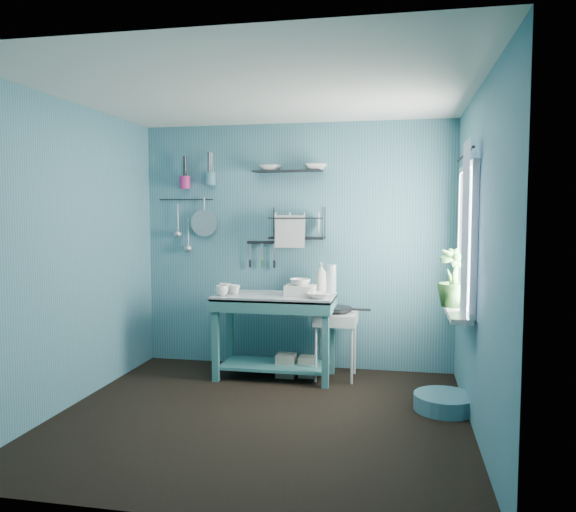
% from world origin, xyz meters
% --- Properties ---
extents(floor, '(3.20, 3.20, 0.00)m').
position_xyz_m(floor, '(0.00, 0.00, 0.00)').
color(floor, black).
rests_on(floor, ground).
extents(ceiling, '(3.20, 3.20, 0.00)m').
position_xyz_m(ceiling, '(0.00, 0.00, 2.50)').
color(ceiling, silver).
rests_on(ceiling, ground).
extents(wall_back, '(3.20, 0.00, 3.20)m').
position_xyz_m(wall_back, '(0.00, 1.50, 1.25)').
color(wall_back, '#3D707E').
rests_on(wall_back, ground).
extents(wall_front, '(3.20, 0.00, 3.20)m').
position_xyz_m(wall_front, '(0.00, -1.50, 1.25)').
color(wall_front, '#3D707E').
rests_on(wall_front, ground).
extents(wall_left, '(0.00, 3.00, 3.00)m').
position_xyz_m(wall_left, '(-1.60, 0.00, 1.25)').
color(wall_left, '#3D707E').
rests_on(wall_left, ground).
extents(wall_right, '(0.00, 3.00, 3.00)m').
position_xyz_m(wall_right, '(1.60, 0.00, 1.25)').
color(wall_right, '#3D707E').
rests_on(wall_right, ground).
extents(work_counter, '(1.19, 0.68, 0.81)m').
position_xyz_m(work_counter, '(-0.12, 1.05, 0.40)').
color(work_counter, '#356F6F').
rests_on(work_counter, floor).
extents(mug_left, '(0.12, 0.12, 0.10)m').
position_xyz_m(mug_left, '(-0.60, 0.89, 0.86)').
color(mug_left, silver).
rests_on(mug_left, work_counter).
extents(mug_mid, '(0.14, 0.14, 0.09)m').
position_xyz_m(mug_mid, '(-0.50, 0.99, 0.86)').
color(mug_mid, silver).
rests_on(mug_mid, work_counter).
extents(mug_right, '(0.17, 0.17, 0.10)m').
position_xyz_m(mug_right, '(-0.62, 1.05, 0.86)').
color(mug_right, silver).
rests_on(mug_right, work_counter).
extents(wash_tub, '(0.28, 0.22, 0.10)m').
position_xyz_m(wash_tub, '(0.13, 1.03, 0.86)').
color(wash_tub, beige).
rests_on(wash_tub, work_counter).
extents(tub_bowl, '(0.20, 0.19, 0.06)m').
position_xyz_m(tub_bowl, '(0.13, 1.03, 0.94)').
color(tub_bowl, silver).
rests_on(tub_bowl, wash_tub).
extents(soap_bottle, '(0.11, 0.12, 0.30)m').
position_xyz_m(soap_bottle, '(0.30, 1.25, 0.96)').
color(soap_bottle, beige).
rests_on(soap_bottle, work_counter).
extents(water_bottle, '(0.09, 0.09, 0.28)m').
position_xyz_m(water_bottle, '(0.40, 1.27, 0.95)').
color(water_bottle, silver).
rests_on(water_bottle, work_counter).
extents(counter_bowl, '(0.22, 0.22, 0.05)m').
position_xyz_m(counter_bowl, '(0.33, 0.90, 0.84)').
color(counter_bowl, silver).
rests_on(counter_bowl, work_counter).
extents(hotplate_stand, '(0.43, 0.43, 0.64)m').
position_xyz_m(hotplate_stand, '(0.46, 1.15, 0.32)').
color(hotplate_stand, silver).
rests_on(hotplate_stand, floor).
extents(frying_pan, '(0.30, 0.30, 0.03)m').
position_xyz_m(frying_pan, '(0.46, 1.15, 0.68)').
color(frying_pan, black).
rests_on(frying_pan, hotplate_stand).
extents(knife_strip, '(0.32, 0.03, 0.03)m').
position_xyz_m(knife_strip, '(-0.34, 1.47, 1.29)').
color(knife_strip, black).
rests_on(knife_strip, wall_back).
extents(dish_rack, '(0.58, 0.31, 0.32)m').
position_xyz_m(dish_rack, '(0.04, 1.37, 1.49)').
color(dish_rack, black).
rests_on(dish_rack, wall_back).
extents(upper_shelf, '(0.70, 0.20, 0.01)m').
position_xyz_m(upper_shelf, '(-0.06, 1.40, 2.01)').
color(upper_shelf, black).
rests_on(upper_shelf, wall_back).
extents(shelf_bowl_left, '(0.24, 0.24, 0.05)m').
position_xyz_m(shelf_bowl_left, '(-0.25, 1.40, 2.02)').
color(shelf_bowl_left, silver).
rests_on(shelf_bowl_left, upper_shelf).
extents(shelf_bowl_right, '(0.25, 0.25, 0.06)m').
position_xyz_m(shelf_bowl_right, '(0.22, 1.40, 2.04)').
color(shelf_bowl_right, silver).
rests_on(shelf_bowl_right, upper_shelf).
extents(utensil_cup_magenta, '(0.11, 0.11, 0.13)m').
position_xyz_m(utensil_cup_magenta, '(-1.16, 1.42, 1.91)').
color(utensil_cup_magenta, '#B22069').
rests_on(utensil_cup_magenta, wall_back).
extents(utensil_cup_teal, '(0.11, 0.11, 0.13)m').
position_xyz_m(utensil_cup_teal, '(-0.88, 1.42, 1.94)').
color(utensil_cup_teal, '#3C6E7E').
rests_on(utensil_cup_teal, wall_back).
extents(colander, '(0.28, 0.03, 0.28)m').
position_xyz_m(colander, '(-0.97, 1.45, 1.49)').
color(colander, '#A6AAAF').
rests_on(colander, wall_back).
extents(ladle_outer, '(0.01, 0.01, 0.30)m').
position_xyz_m(ladle_outer, '(-1.26, 1.46, 1.54)').
color(ladle_outer, '#A6AAAF').
rests_on(ladle_outer, wall_back).
extents(ladle_inner, '(0.01, 0.01, 0.30)m').
position_xyz_m(ladle_inner, '(-1.15, 1.46, 1.39)').
color(ladle_inner, '#A6AAAF').
rests_on(ladle_inner, wall_back).
extents(hook_rail, '(0.60, 0.01, 0.01)m').
position_xyz_m(hook_rail, '(-1.17, 1.47, 1.73)').
color(hook_rail, black).
rests_on(hook_rail, wall_back).
extents(window_glass, '(0.00, 1.10, 1.10)m').
position_xyz_m(window_glass, '(1.59, 0.45, 1.40)').
color(window_glass, white).
rests_on(window_glass, wall_right).
extents(windowsill, '(0.16, 0.95, 0.04)m').
position_xyz_m(windowsill, '(1.50, 0.45, 0.81)').
color(windowsill, silver).
rests_on(windowsill, wall_right).
extents(curtain, '(0.00, 1.35, 1.35)m').
position_xyz_m(curtain, '(1.52, 0.15, 1.45)').
color(curtain, silver).
rests_on(curtain, wall_right).
extents(curtain_rod, '(0.02, 1.05, 0.02)m').
position_xyz_m(curtain_rod, '(1.54, 0.45, 2.05)').
color(curtain_rod, black).
rests_on(curtain_rod, wall_right).
extents(potted_plant, '(0.32, 0.32, 0.47)m').
position_xyz_m(potted_plant, '(1.49, 0.55, 1.07)').
color(potted_plant, '#306227').
rests_on(potted_plant, windowsill).
extents(storage_tin_large, '(0.18, 0.18, 0.22)m').
position_xyz_m(storage_tin_large, '(-0.02, 1.10, 0.11)').
color(storage_tin_large, gray).
rests_on(storage_tin_large, floor).
extents(storage_tin_small, '(0.15, 0.15, 0.20)m').
position_xyz_m(storage_tin_small, '(0.18, 1.13, 0.10)').
color(storage_tin_small, gray).
rests_on(storage_tin_small, floor).
extents(floor_basin, '(0.49, 0.49, 0.13)m').
position_xyz_m(floor_basin, '(1.43, 0.42, 0.07)').
color(floor_basin, teal).
rests_on(floor_basin, floor).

